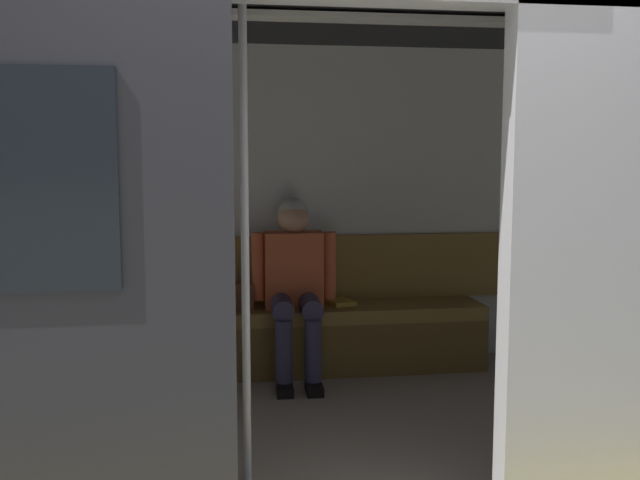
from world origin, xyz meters
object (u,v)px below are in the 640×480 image
object	(u,v)px
grab_pole_door	(245,240)
handbag	(233,296)
person_seated	(295,276)
bench_seat	(304,323)
book	(340,302)
train_car	(312,143)

from	to	relation	value
grab_pole_door	handbag	bearing A→B (deg)	-89.77
person_seated	grab_pole_door	size ratio (longest dim) A/B	0.54
bench_seat	book	world-z (taller)	book
person_seated	handbag	xyz separation A→B (m)	(0.39, -0.09, -0.14)
train_car	grab_pole_door	xyz separation A→B (m)	(0.38, 0.66, -0.43)
bench_seat	grab_pole_door	world-z (taller)	grab_pole_door
bench_seat	person_seated	xyz separation A→B (m)	(0.07, 0.05, 0.33)
handbag	grab_pole_door	size ratio (longest dim) A/B	0.12
train_car	bench_seat	bearing A→B (deg)	-94.63
person_seated	train_car	bearing A→B (deg)	89.51
person_seated	handbag	bearing A→B (deg)	-12.35
train_car	book	xyz separation A→B (m)	(-0.33, -1.01, -1.05)
book	bench_seat	bearing A→B (deg)	4.47
bench_seat	book	distance (m)	0.30
handbag	grab_pole_door	world-z (taller)	grab_pole_door
bench_seat	handbag	size ratio (longest dim) A/B	9.35
grab_pole_door	person_seated	bearing A→B (deg)	-104.18
train_car	person_seated	size ratio (longest dim) A/B	5.46
handbag	bench_seat	bearing A→B (deg)	175.87
train_car	handbag	world-z (taller)	train_car
person_seated	book	world-z (taller)	person_seated
bench_seat	train_car	bearing A→B (deg)	85.37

